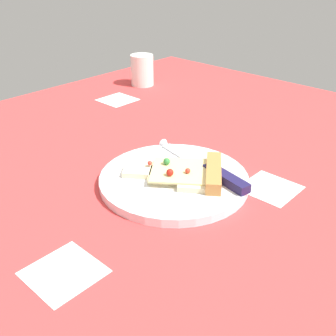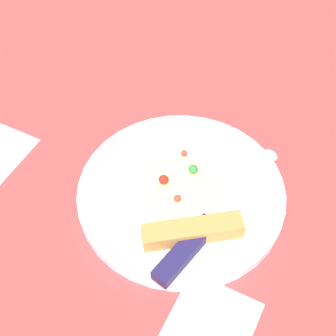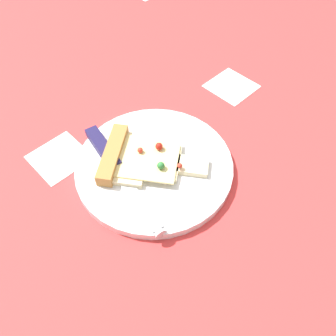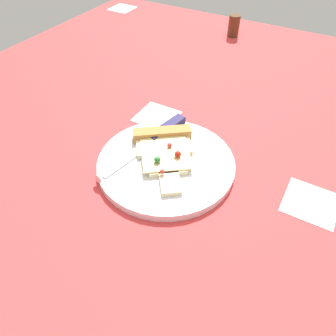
# 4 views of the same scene
# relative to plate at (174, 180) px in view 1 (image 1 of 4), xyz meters

# --- Properties ---
(ground_plane) EXTENTS (1.48, 1.48, 0.03)m
(ground_plane) POSITION_rel_plate_xyz_m (0.09, -0.03, -0.02)
(ground_plane) COLOR #D13838
(ground_plane) RESTS_ON ground
(plate) EXTENTS (0.27, 0.27, 0.02)m
(plate) POSITION_rel_plate_xyz_m (0.00, 0.00, 0.00)
(plate) COLOR silver
(plate) RESTS_ON ground_plane
(pizza_slice) EXTENTS (0.19, 0.17, 0.03)m
(pizza_slice) POSITION_rel_plate_xyz_m (0.02, 0.02, 0.02)
(pizza_slice) COLOR beige
(pizza_slice) RESTS_ON plate
(knife) EXTENTS (0.24, 0.07, 0.02)m
(knife) POSITION_rel_plate_xyz_m (0.04, 0.05, 0.01)
(knife) COLOR silver
(knife) RESTS_ON plate
(drinking_glass) EXTENTS (0.07, 0.07, 0.09)m
(drinking_glass) POSITION_rel_plate_xyz_m (-0.47, 0.38, 0.04)
(drinking_glass) COLOR silver
(drinking_glass) RESTS_ON ground_plane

